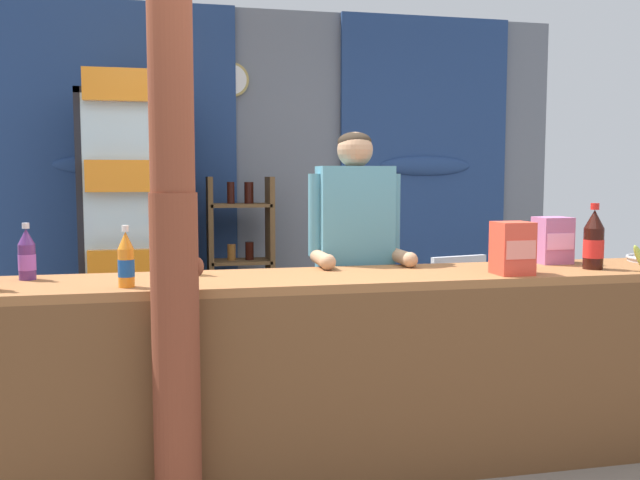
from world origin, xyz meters
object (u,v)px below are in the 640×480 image
(soda_bottle_orange_soda, at_px, (126,261))
(stall_counter, at_px, (349,353))
(drink_fridge, at_px, (135,216))
(shopkeeper, at_px, (355,246))
(snack_box_wafer, at_px, (552,240))
(soda_bottle_grape_soda, at_px, (27,256))
(snack_box_crackers, at_px, (512,248))
(soda_bottle_lime_soda, at_px, (189,255))
(plastic_lawn_chair, at_px, (447,307))
(soda_bottle_cola, at_px, (594,241))
(timber_post, at_px, (173,207))
(bottle_shelf_rack, at_px, (241,267))

(soda_bottle_orange_soda, bearing_deg, stall_counter, 2.41)
(stall_counter, relative_size, drink_fridge, 1.81)
(shopkeeper, height_order, snack_box_wafer, shopkeeper)
(shopkeeper, distance_m, soda_bottle_grape_soda, 1.62)
(stall_counter, xyz_separation_m, snack_box_crackers, (0.78, -0.04, 0.47))
(soda_bottle_grape_soda, bearing_deg, soda_bottle_orange_soda, -34.99)
(soda_bottle_lime_soda, distance_m, soda_bottle_grape_soda, 0.71)
(plastic_lawn_chair, distance_m, soda_bottle_cola, 1.45)
(timber_post, distance_m, drink_fridge, 2.11)
(soda_bottle_lime_soda, bearing_deg, drink_fridge, 101.17)
(soda_bottle_grape_soda, relative_size, snack_box_crackers, 1.03)
(shopkeeper, xyz_separation_m, soda_bottle_lime_soda, (-0.88, -0.28, 0.00))
(timber_post, xyz_separation_m, drink_fridge, (-0.24, 2.09, -0.15))
(stall_counter, height_order, drink_fridge, drink_fridge)
(stall_counter, xyz_separation_m, soda_bottle_orange_soda, (-0.97, -0.04, 0.46))
(plastic_lawn_chair, distance_m, soda_bottle_lime_soda, 2.13)
(soda_bottle_grape_soda, xyz_separation_m, snack_box_wafer, (2.60, 0.03, 0.01))
(drink_fridge, height_order, bottle_shelf_rack, drink_fridge)
(soda_bottle_grape_soda, bearing_deg, snack_box_crackers, -8.09)
(shopkeeper, height_order, soda_bottle_grape_soda, shopkeeper)
(drink_fridge, height_order, shopkeeper, drink_fridge)
(timber_post, height_order, drink_fridge, timber_post)
(bottle_shelf_rack, height_order, soda_bottle_lime_soda, bottle_shelf_rack)
(plastic_lawn_chair, height_order, soda_bottle_orange_soda, soda_bottle_orange_soda)
(bottle_shelf_rack, bearing_deg, drink_fridge, -163.20)
(soda_bottle_lime_soda, bearing_deg, snack_box_wafer, 0.61)
(soda_bottle_cola, xyz_separation_m, soda_bottle_lime_soda, (-1.97, 0.23, -0.05))
(soda_bottle_orange_soda, xyz_separation_m, snack_box_wafer, (2.16, 0.34, 0.01))
(snack_box_crackers, bearing_deg, stall_counter, 176.90)
(bottle_shelf_rack, height_order, soda_bottle_orange_soda, bottle_shelf_rack)
(timber_post, distance_m, plastic_lawn_chair, 2.56)
(soda_bottle_lime_soda, bearing_deg, stall_counter, -21.25)
(soda_bottle_lime_soda, distance_m, snack_box_crackers, 1.52)
(bottle_shelf_rack, relative_size, soda_bottle_orange_soda, 5.36)
(timber_post, bearing_deg, snack_box_wafer, 15.55)
(drink_fridge, relative_size, soda_bottle_grape_soda, 8.08)
(timber_post, bearing_deg, shopkeeper, 40.15)
(soda_bottle_grape_soda, xyz_separation_m, soda_bottle_orange_soda, (0.44, -0.31, 0.00))
(plastic_lawn_chair, bearing_deg, soda_bottle_lime_soda, -148.35)
(soda_bottle_orange_soda, bearing_deg, bottle_shelf_rack, 71.76)
(shopkeeper, relative_size, snack_box_crackers, 6.56)
(stall_counter, bearing_deg, soda_bottle_grape_soda, 169.21)
(soda_bottle_cola, relative_size, snack_box_crackers, 1.33)
(plastic_lawn_chair, bearing_deg, snack_box_crackers, -101.01)
(stall_counter, xyz_separation_m, drink_fridge, (-1.01, 1.83, 0.54))
(drink_fridge, xyz_separation_m, shopkeeper, (1.19, -1.28, -0.10))
(soda_bottle_grape_soda, relative_size, snack_box_wafer, 1.04)
(snack_box_wafer, bearing_deg, snack_box_crackers, -140.64)
(drink_fridge, xyz_separation_m, soda_bottle_grape_soda, (-0.40, -1.57, -0.09))
(soda_bottle_grape_soda, bearing_deg, soda_bottle_lime_soda, 0.40)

